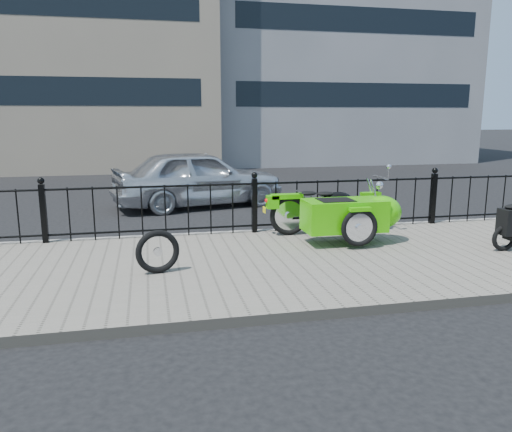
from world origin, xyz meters
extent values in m
plane|color=black|center=(0.00, 0.00, 0.00)|extent=(120.00, 120.00, 0.00)
cube|color=slate|center=(0.00, -0.50, 0.06)|extent=(30.00, 3.80, 0.12)
cube|color=gray|center=(0.00, 1.44, 0.06)|extent=(30.00, 0.10, 0.12)
cylinder|color=black|center=(0.00, 1.30, 0.99)|extent=(14.00, 0.04, 0.04)
cylinder|color=black|center=(0.00, 1.30, 0.24)|extent=(14.00, 0.04, 0.04)
cube|color=black|center=(-3.50, 1.30, 0.60)|extent=(0.09, 0.09, 0.96)
sphere|color=black|center=(-3.50, 1.30, 1.14)|extent=(0.11, 0.11, 0.11)
cube|color=black|center=(0.00, 1.30, 0.60)|extent=(0.09, 0.09, 0.96)
sphere|color=black|center=(0.00, 1.30, 1.14)|extent=(0.11, 0.11, 0.11)
cube|color=black|center=(3.50, 1.30, 0.60)|extent=(0.09, 0.09, 0.96)
sphere|color=black|center=(3.50, 1.30, 1.14)|extent=(0.11, 0.11, 0.11)
cube|color=gray|center=(-6.00, 16.00, 6.00)|extent=(14.00, 8.00, 12.00)
cube|color=black|center=(-6.00, 12.02, 3.00)|extent=(12.50, 0.06, 1.00)
cube|color=gray|center=(7.00, 17.00, 7.50)|extent=(12.00, 8.00, 15.00)
cube|color=black|center=(7.00, 13.02, 3.00)|extent=(10.50, 0.06, 1.00)
cube|color=black|center=(7.00, 13.02, 6.00)|extent=(10.50, 0.06, 1.00)
torus|color=black|center=(2.04, 0.95, 0.46)|extent=(0.69, 0.09, 0.69)
torus|color=black|center=(0.54, 0.95, 0.46)|extent=(0.69, 0.09, 0.69)
torus|color=black|center=(1.34, -0.19, 0.46)|extent=(0.60, 0.08, 0.60)
cube|color=gray|center=(1.29, 0.95, 0.48)|extent=(0.34, 0.22, 0.24)
cylinder|color=black|center=(1.29, 0.95, 0.41)|extent=(1.40, 0.04, 0.04)
ellipsoid|color=black|center=(1.41, 0.95, 0.72)|extent=(0.54, 0.29, 0.26)
cylinder|color=silver|center=(2.22, 0.95, 1.08)|extent=(0.03, 0.56, 0.03)
cylinder|color=silver|center=(2.10, 0.95, 0.77)|extent=(0.25, 0.04, 0.59)
sphere|color=silver|center=(2.20, 0.95, 0.95)|extent=(0.15, 0.15, 0.15)
cube|color=#3CC506|center=(2.04, 0.95, 0.79)|extent=(0.36, 0.12, 0.06)
cube|color=#3CC506|center=(0.49, 0.95, 0.80)|extent=(0.55, 0.16, 0.08)
ellipsoid|color=black|center=(1.19, 0.95, 0.82)|extent=(0.31, 0.22, 0.08)
ellipsoid|color=black|center=(0.87, 0.95, 0.84)|extent=(0.31, 0.22, 0.08)
sphere|color=red|center=(0.14, 0.95, 0.74)|extent=(0.07, 0.07, 0.07)
cube|color=yellow|center=(0.12, 1.05, 0.56)|extent=(0.02, 0.14, 0.10)
cube|color=#3CC506|center=(1.24, 0.20, 0.59)|extent=(1.30, 0.62, 0.50)
ellipsoid|color=#3CC506|center=(1.89, 0.20, 0.61)|extent=(0.65, 0.60, 0.54)
cube|color=black|center=(1.09, 0.20, 0.82)|extent=(0.55, 0.43, 0.06)
cube|color=#3CC506|center=(1.34, -0.19, 0.76)|extent=(0.34, 0.11, 0.06)
torus|color=black|center=(3.48, -0.74, 0.33)|extent=(0.41, 0.07, 0.41)
torus|color=black|center=(-1.74, -0.74, 0.41)|extent=(0.59, 0.20, 0.58)
imported|color=silver|center=(-0.64, 4.75, 0.69)|extent=(4.32, 2.51, 1.38)
camera|label=1|loc=(-1.82, -7.18, 2.17)|focal=35.00mm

